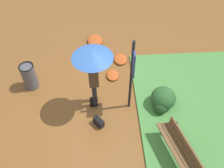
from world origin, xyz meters
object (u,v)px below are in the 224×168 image
(park_bench, at_px, (178,149))
(trash_bin, at_px, (29,76))
(person_with_umbrella, at_px, (93,65))
(info_sign_post, at_px, (132,69))
(handbag, at_px, (99,122))

(park_bench, xyz_separation_m, trash_bin, (-2.48, -3.73, 0.02))
(person_with_umbrella, distance_m, info_sign_post, 0.94)
(person_with_umbrella, distance_m, handbag, 1.57)
(handbag, relative_size, park_bench, 0.26)
(info_sign_post, height_order, park_bench, info_sign_post)
(person_with_umbrella, height_order, park_bench, person_with_umbrella)
(handbag, relative_size, trash_bin, 0.44)
(handbag, bearing_deg, park_bench, 60.57)
(person_with_umbrella, xyz_separation_m, trash_bin, (-0.81, -1.86, -1.13))
(person_with_umbrella, bearing_deg, park_bench, 48.24)
(trash_bin, bearing_deg, info_sign_post, 72.21)
(trash_bin, bearing_deg, handbag, 52.82)
(info_sign_post, relative_size, park_bench, 1.60)
(handbag, distance_m, park_bench, 2.08)
(person_with_umbrella, height_order, trash_bin, person_with_umbrella)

